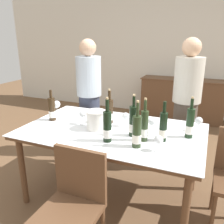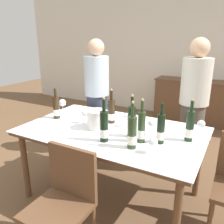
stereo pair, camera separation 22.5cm
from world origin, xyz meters
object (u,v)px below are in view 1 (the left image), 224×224
wine_bottle_3 (137,132)px  person_guest_left (186,107)px  wine_bottle_2 (107,127)px  wine_glass_3 (57,105)px  wine_glass_2 (152,122)px  wine_glass_1 (83,114)px  wine_glass_5 (199,121)px  wine_bottle_5 (144,127)px  ice_bucket (96,119)px  wine_bottle_0 (163,127)px  wine_bottle_6 (133,122)px  wine_glass_0 (159,140)px  sideboard_cabinet (182,99)px  wine_glass_4 (126,117)px  wine_bottle_1 (190,124)px  chair_near_front (73,200)px  wine_bottle_7 (52,110)px  wine_bottle_4 (109,112)px  dining_table (112,136)px  person_host (89,100)px

wine_bottle_3 → person_guest_left: 1.18m
wine_bottle_2 → wine_glass_3: wine_bottle_2 is taller
wine_bottle_2 → wine_glass_2: 0.46m
wine_bottle_2 → wine_bottle_3: wine_bottle_3 is taller
wine_glass_1 → wine_glass_5: wine_glass_1 is taller
wine_bottle_5 → wine_glass_1: (-0.69, 0.15, -0.02)m
ice_bucket → wine_bottle_0: size_ratio=0.56×
wine_bottle_0 → wine_bottle_6: 0.27m
wine_glass_0 → person_guest_left: (0.08, 1.16, -0.04)m
wine_bottle_0 → wine_glass_1: 0.84m
sideboard_cabinet → wine_glass_4: 2.72m
wine_bottle_1 → chair_near_front: wine_bottle_1 is taller
wine_bottle_7 → wine_bottle_4: bearing=15.9°
wine_glass_2 → wine_bottle_4: bearing=168.8°
wine_bottle_3 → wine_glass_4: bearing=121.0°
wine_bottle_5 → chair_near_front: 0.82m
dining_table → wine_bottle_3: size_ratio=4.41×
wine_bottle_4 → wine_glass_5: 0.88m
wine_bottle_6 → wine_glass_5: size_ratio=2.75×
wine_bottle_7 → wine_bottle_2: bearing=-18.8°
wine_bottle_7 → wine_glass_0: size_ratio=2.51×
wine_glass_1 → wine_bottle_3: bearing=-23.3°
sideboard_cabinet → dining_table: (-0.34, -2.80, 0.28)m
sideboard_cabinet → wine_glass_4: size_ratio=11.15×
ice_bucket → person_host: 0.95m
wine_bottle_4 → wine_glass_4: size_ratio=2.48×
wine_bottle_4 → person_host: person_host is taller
dining_table → wine_glass_0: 0.60m
wine_glass_1 → wine_bottle_6: bearing=-7.9°
chair_near_front → wine_bottle_4: bearing=97.3°
wine_glass_0 → wine_bottle_5: bearing=136.9°
wine_bottle_5 → ice_bucket: bearing=170.3°
sideboard_cabinet → wine_bottle_2: wine_bottle_2 is taller
dining_table → person_host: bearing=130.7°
wine_bottle_2 → wine_bottle_6: (0.17, 0.20, 0.00)m
wine_bottle_0 → wine_glass_3: (-1.28, 0.26, -0.01)m
person_host → wine_glass_5: bearing=-18.4°
wine_glass_4 → wine_bottle_4: bearing=169.1°
sideboard_cabinet → wine_glass_5: 2.59m
dining_table → wine_bottle_3: 0.47m
wine_glass_4 → person_host: size_ratio=0.09×
wine_bottle_4 → wine_bottle_7: size_ratio=1.08×
chair_near_front → sideboard_cabinet: bearing=84.8°
wine_bottle_2 → wine_bottle_3: bearing=-0.9°
sideboard_cabinet → wine_glass_3: wine_glass_3 is taller
wine_bottle_2 → wine_bottle_5: wine_bottle_2 is taller
person_guest_left → wine_bottle_6: bearing=-110.8°
sideboard_cabinet → wine_glass_2: bearing=-89.4°
ice_bucket → wine_bottle_2: size_ratio=0.51×
wine_bottle_6 → wine_glass_3: wine_bottle_6 is taller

